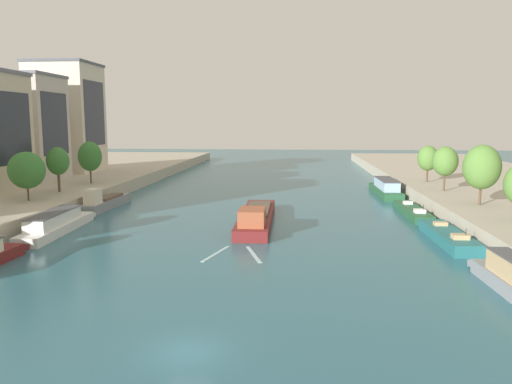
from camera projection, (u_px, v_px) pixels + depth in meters
name	position (u px, v px, depth m)	size (l,w,h in m)	color
ground_plane	(187.00, 352.00, 26.91)	(400.00, 400.00, 0.00)	#2D6070
quay_left	(19.00, 189.00, 84.45)	(36.00, 170.00, 2.21)	#B2A893
barge_midriver	(256.00, 217.00, 60.55)	(4.06, 22.07, 3.02)	maroon
wake_behind_barge	(235.00, 254.00, 46.88)	(5.60, 5.91, 0.03)	#A0CCD6
moored_boat_left_second	(56.00, 224.00, 55.85)	(3.42, 16.17, 2.49)	silver
moored_boat_left_downstream	(105.00, 202.00, 71.33)	(2.74, 13.44, 3.40)	gray
moored_boat_right_far	(447.00, 236.00, 51.68)	(3.06, 13.76, 2.29)	#23666B
moored_boat_right_end	(412.00, 211.00, 66.77)	(2.53, 14.53, 2.10)	#235633
moored_boat_right_second	(386.00, 188.00, 84.99)	(3.43, 16.52, 2.78)	#235633
tree_left_second	(27.00, 170.00, 64.20)	(4.67, 4.67, 6.42)	brown
tree_left_nearest	(58.00, 161.00, 72.35)	(3.26, 3.26, 6.59)	brown
tree_left_midway	(90.00, 156.00, 82.33)	(3.87, 3.87, 7.02)	brown
tree_right_distant	(482.00, 167.00, 60.64)	(4.50, 4.50, 7.49)	brown
tree_right_by_lamp	(445.00, 161.00, 73.31)	(3.73, 3.73, 6.64)	brown
tree_right_end_of_row	(428.00, 158.00, 84.31)	(3.48, 3.48, 6.24)	brown
building_left_tall	(27.00, 127.00, 86.88)	(10.88, 11.78, 18.51)	#BCB2A8
building_left_middle	(67.00, 117.00, 101.86)	(12.41, 12.74, 22.23)	beige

